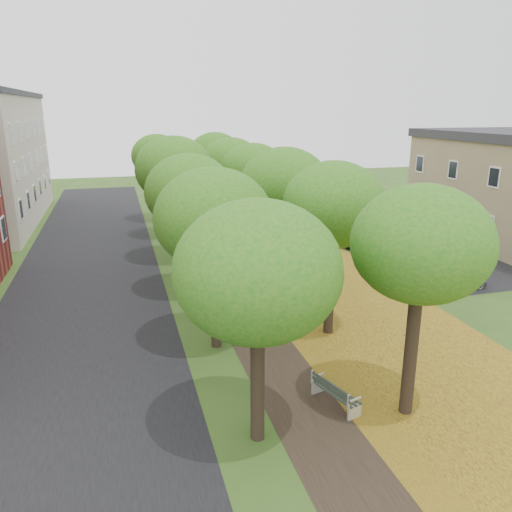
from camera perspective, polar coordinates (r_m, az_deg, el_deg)
ground at (r=15.89m, az=8.24°, el=-18.56°), size 120.00×120.00×0.00m
street_asphalt at (r=28.36m, az=-18.75°, el=-3.07°), size 8.00×70.00×0.01m
footpath at (r=28.83m, az=-3.74°, el=-1.87°), size 3.20×70.00×0.01m
leaf_verge at (r=30.20m, az=5.58°, el=-1.06°), size 7.50×70.00×0.01m
parking_lot at (r=34.90m, az=18.12°, el=0.60°), size 9.00×16.00×0.01m
tree_row_west at (r=27.28m, az=-8.52°, el=8.14°), size 4.33×34.33×7.06m
tree_row_east at (r=28.28m, az=1.28°, el=8.61°), size 4.33×34.33×7.06m
bench at (r=16.52m, az=8.94°, el=-15.18°), size 1.07×1.96×0.89m
car_silver at (r=27.95m, az=21.72°, el=-2.33°), size 3.80×1.92×1.24m
car_red at (r=29.99m, az=19.40°, el=-0.68°), size 4.48×2.44×1.40m
car_grey at (r=34.82m, az=13.29°, el=2.02°), size 4.51×2.23×1.26m
car_white at (r=36.39m, az=13.38°, el=2.80°), size 5.74×3.89×1.46m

